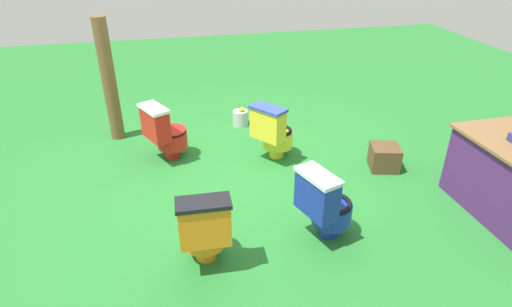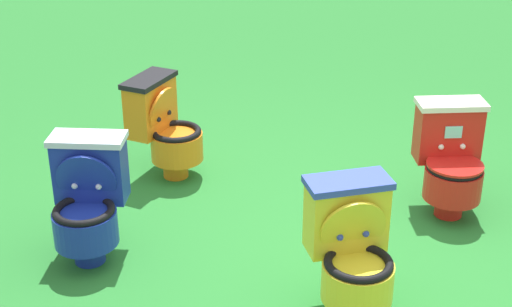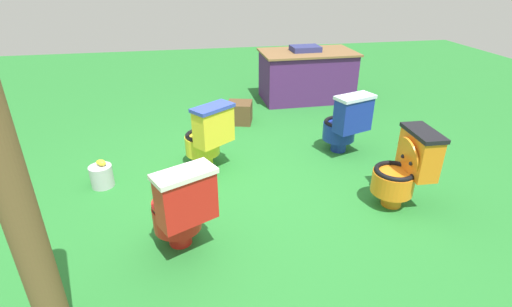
{
  "view_description": "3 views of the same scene",
  "coord_description": "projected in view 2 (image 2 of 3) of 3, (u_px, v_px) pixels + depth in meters",
  "views": [
    {
      "loc": [
        4.13,
        -0.76,
        2.62
      ],
      "look_at": [
        0.43,
        0.09,
        0.54
      ],
      "focal_mm": 29.84,
      "sensor_mm": 36.0,
      "label": 1
    },
    {
      "loc": [
        -1.15,
        3.7,
        2.47
      ],
      "look_at": [
        0.49,
        -0.27,
        0.43
      ],
      "focal_mm": 52.67,
      "sensor_mm": 36.0,
      "label": 2
    },
    {
      "loc": [
        -0.54,
        -3.21,
        1.99
      ],
      "look_at": [
        0.07,
        -0.0,
        0.37
      ],
      "focal_mm": 26.85,
      "sensor_mm": 36.0,
      "label": 3
    }
  ],
  "objects": [
    {
      "name": "toilet_red",
      "position": [
        451.0,
        159.0,
        4.83
      ],
      "size": [
        0.58,
        0.62,
        0.73
      ],
      "rotation": [
        0.0,
        0.0,
        0.45
      ],
      "color": "red",
      "rests_on": "ground"
    },
    {
      "name": "toilet_blue",
      "position": [
        88.0,
        199.0,
        4.34
      ],
      "size": [
        0.54,
        0.6,
        0.73
      ],
      "rotation": [
        0.0,
        0.0,
        0.33
      ],
      "color": "#192D9E",
      "rests_on": "ground"
    },
    {
      "name": "toilet_orange",
      "position": [
        165.0,
        127.0,
        5.29
      ],
      "size": [
        0.51,
        0.44,
        0.73
      ],
      "rotation": [
        0.0,
        0.0,
        1.53
      ],
      "color": "orange",
      "rests_on": "ground"
    },
    {
      "name": "toilet_yellow",
      "position": [
        352.0,
        249.0,
        3.85
      ],
      "size": [
        0.62,
        0.63,
        0.73
      ],
      "rotation": [
        0.0,
        0.0,
        0.64
      ],
      "color": "yellow",
      "rests_on": "ground"
    },
    {
      "name": "ground",
      "position": [
        314.0,
        249.0,
        4.55
      ],
      "size": [
        14.0,
        14.0,
        0.0
      ],
      "primitive_type": "plane",
      "color": "#26752D"
    }
  ]
}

